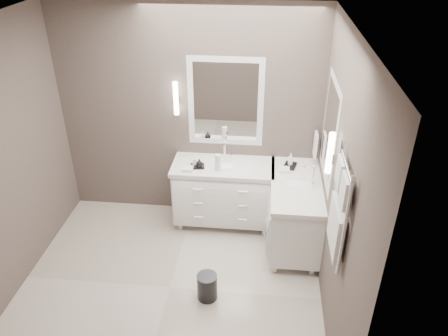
# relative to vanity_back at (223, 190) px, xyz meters

# --- Properties ---
(floor) EXTENTS (3.20, 3.00, 0.01)m
(floor) POSITION_rel_vanity_back_xyz_m (-0.45, -1.23, -0.49)
(floor) COLOR beige
(floor) RESTS_ON ground
(ceiling) EXTENTS (3.20, 3.00, 0.01)m
(ceiling) POSITION_rel_vanity_back_xyz_m (-0.45, -1.23, 2.22)
(ceiling) COLOR white
(ceiling) RESTS_ON wall_back
(wall_back) EXTENTS (3.20, 0.01, 2.70)m
(wall_back) POSITION_rel_vanity_back_xyz_m (-0.45, 0.28, 0.86)
(wall_back) COLOR #4F443F
(wall_back) RESTS_ON floor
(wall_front) EXTENTS (3.20, 0.01, 2.70)m
(wall_front) POSITION_rel_vanity_back_xyz_m (-0.45, -2.73, 0.86)
(wall_front) COLOR #4F443F
(wall_front) RESTS_ON floor
(wall_right) EXTENTS (0.01, 3.00, 2.70)m
(wall_right) POSITION_rel_vanity_back_xyz_m (1.15, -1.23, 0.86)
(wall_right) COLOR #4F443F
(wall_right) RESTS_ON floor
(vanity_back) EXTENTS (1.24, 0.59, 0.97)m
(vanity_back) POSITION_rel_vanity_back_xyz_m (0.00, 0.00, 0.00)
(vanity_back) COLOR white
(vanity_back) RESTS_ON floor
(vanity_right) EXTENTS (0.59, 1.24, 0.97)m
(vanity_right) POSITION_rel_vanity_back_xyz_m (0.88, -0.33, 0.00)
(vanity_right) COLOR white
(vanity_right) RESTS_ON floor
(mirror_back) EXTENTS (0.90, 0.02, 1.10)m
(mirror_back) POSITION_rel_vanity_back_xyz_m (-0.00, 0.26, 1.06)
(mirror_back) COLOR white
(mirror_back) RESTS_ON wall_back
(mirror_right) EXTENTS (0.02, 0.90, 1.10)m
(mirror_right) POSITION_rel_vanity_back_xyz_m (1.14, -0.43, 1.06)
(mirror_right) COLOR white
(mirror_right) RESTS_ON wall_right
(sconce_back) EXTENTS (0.06, 0.06, 0.40)m
(sconce_back) POSITION_rel_vanity_back_xyz_m (-0.58, 0.20, 1.11)
(sconce_back) COLOR white
(sconce_back) RESTS_ON wall_back
(sconce_right) EXTENTS (0.06, 0.06, 0.40)m
(sconce_right) POSITION_rel_vanity_back_xyz_m (1.08, -1.01, 1.11)
(sconce_right) COLOR white
(sconce_right) RESTS_ON wall_right
(towel_bar_corner) EXTENTS (0.03, 0.22, 0.30)m
(towel_bar_corner) POSITION_rel_vanity_back_xyz_m (1.09, 0.13, 0.63)
(towel_bar_corner) COLOR white
(towel_bar_corner) RESTS_ON wall_right
(towel_ladder) EXTENTS (0.06, 0.58, 0.90)m
(towel_ladder) POSITION_rel_vanity_back_xyz_m (1.10, -1.63, 0.91)
(towel_ladder) COLOR white
(towel_ladder) RESTS_ON wall_right
(waste_bin) EXTENTS (0.25, 0.25, 0.29)m
(waste_bin) POSITION_rel_vanity_back_xyz_m (-0.03, -1.31, -0.34)
(waste_bin) COLOR black
(waste_bin) RESTS_ON floor
(amenity_tray_back) EXTENTS (0.18, 0.15, 0.02)m
(amenity_tray_back) POSITION_rel_vanity_back_xyz_m (-0.30, -0.09, 0.38)
(amenity_tray_back) COLOR black
(amenity_tray_back) RESTS_ON vanity_back
(amenity_tray_right) EXTENTS (0.18, 0.21, 0.03)m
(amenity_tray_right) POSITION_rel_vanity_back_xyz_m (0.80, 0.04, 0.38)
(amenity_tray_right) COLOR black
(amenity_tray_right) RESTS_ON vanity_right
(water_bottle) EXTENTS (0.09, 0.09, 0.20)m
(water_bottle) POSITION_rel_vanity_back_xyz_m (-0.05, -0.13, 0.47)
(water_bottle) COLOR silver
(water_bottle) RESTS_ON vanity_back
(soap_bottle_a) EXTENTS (0.05, 0.05, 0.12)m
(soap_bottle_a) POSITION_rel_vanity_back_xyz_m (-0.33, -0.07, 0.45)
(soap_bottle_a) COLOR white
(soap_bottle_a) RESTS_ON amenity_tray_back
(soap_bottle_b) EXTENTS (0.09, 0.09, 0.10)m
(soap_bottle_b) POSITION_rel_vanity_back_xyz_m (-0.27, -0.12, 0.44)
(soap_bottle_b) COLOR black
(soap_bottle_b) RESTS_ON amenity_tray_back
(soap_bottle_c) EXTENTS (0.07, 0.07, 0.15)m
(soap_bottle_c) POSITION_rel_vanity_back_xyz_m (0.80, 0.04, 0.47)
(soap_bottle_c) COLOR white
(soap_bottle_c) RESTS_ON amenity_tray_right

